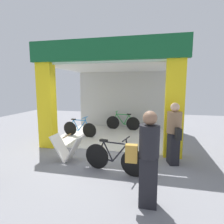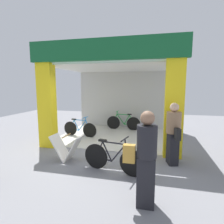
{
  "view_description": "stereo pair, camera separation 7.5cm",
  "coord_description": "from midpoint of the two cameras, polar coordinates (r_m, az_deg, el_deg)",
  "views": [
    {
      "loc": [
        1.46,
        -5.55,
        2.09
      ],
      "look_at": [
        0.0,
        0.91,
        1.15
      ],
      "focal_mm": 29.59,
      "sensor_mm": 36.0,
      "label": 1
    },
    {
      "loc": [
        1.53,
        -5.53,
        2.09
      ],
      "look_at": [
        0.0,
        0.91,
        1.15
      ],
      "focal_mm": 29.59,
      "sensor_mm": 36.0,
      "label": 2
    }
  ],
  "objects": [
    {
      "name": "bicycle_parked_0",
      "position": [
        4.6,
        0.21,
        -14.06
      ],
      "size": [
        1.59,
        0.49,
        0.89
      ],
      "color": "black",
      "rests_on": "ground"
    },
    {
      "name": "bicycle_inside_1",
      "position": [
        7.8,
        -10.32,
        -5.07
      ],
      "size": [
        1.5,
        0.41,
        0.83
      ],
      "color": "black",
      "rests_on": "ground"
    },
    {
      "name": "shop_facade",
      "position": [
        7.45,
        1.15,
        6.21
      ],
      "size": [
        4.82,
        3.93,
        3.46
      ],
      "color": "beige",
      "rests_on": "ground"
    },
    {
      "name": "bicycle_inside_0",
      "position": [
        8.84,
        3.15,
        -3.24
      ],
      "size": [
        1.62,
        0.45,
        0.89
      ],
      "color": "black",
      "rests_on": "ground"
    },
    {
      "name": "sandwich_board_sign",
      "position": [
        5.41,
        -14.0,
        -10.76
      ],
      "size": [
        0.87,
        0.48,
        0.74
      ],
      "color": "silver",
      "rests_on": "ground"
    },
    {
      "name": "pedestrian_0",
      "position": [
        3.28,
        10.36,
        -13.7
      ],
      "size": [
        0.57,
        0.34,
        1.69
      ],
      "color": "black",
      "rests_on": "ground"
    },
    {
      "name": "ground_plane",
      "position": [
        6.11,
        -2.28,
        -11.93
      ],
      "size": [
        17.23,
        17.23,
        0.0
      ],
      "primitive_type": "plane",
      "color": "gray",
      "rests_on": "ground"
    },
    {
      "name": "pedestrian_1",
      "position": [
        5.16,
        18.21,
        -6.03
      ],
      "size": [
        0.46,
        0.63,
        1.66
      ],
      "color": "black",
      "rests_on": "ground"
    }
  ]
}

